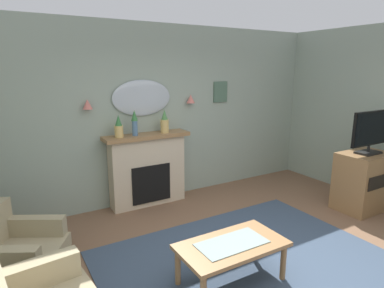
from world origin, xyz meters
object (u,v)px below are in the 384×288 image
(wall_sconce_left, at_px, (87,104))
(armchair_beside_couch, at_px, (11,247))
(mantel_vase_left, at_px, (119,128))
(wall_sconce_right, at_px, (191,99))
(framed_picture, at_px, (220,92))
(coffee_table, at_px, (232,248))
(tv_cabinet, at_px, (363,181))
(mantel_vase_centre, at_px, (165,123))
(tv_flatscreen, at_px, (371,131))
(mantel_vase_right, at_px, (135,122))
(wall_mirror, at_px, (142,98))
(fireplace, at_px, (148,170))

(wall_sconce_left, distance_m, armchair_beside_couch, 2.07)
(mantel_vase_left, distance_m, wall_sconce_right, 1.35)
(framed_picture, bearing_deg, coffee_table, -122.57)
(mantel_vase_left, xyz_separation_m, armchair_beside_couch, (-1.55, -0.95, -1.00))
(armchair_beside_couch, xyz_separation_m, tv_cabinet, (4.80, -0.89, 0.15))
(mantel_vase_centre, relative_size, tv_cabinet, 0.41)
(coffee_table, bearing_deg, mantel_vase_left, 99.41)
(mantel_vase_left, bearing_deg, tv_flatscreen, -29.81)
(armchair_beside_couch, bearing_deg, tv_flatscreen, -10.79)
(mantel_vase_right, height_order, wall_mirror, wall_mirror)
(wall_mirror, relative_size, armchair_beside_couch, 0.87)
(fireplace, bearing_deg, wall_sconce_left, 173.84)
(tv_flatscreen, bearing_deg, framed_picture, 122.56)
(wall_mirror, bearing_deg, wall_sconce_left, -176.63)
(fireplace, distance_m, tv_cabinet, 3.38)
(wall_mirror, distance_m, wall_sconce_left, 0.85)
(wall_mirror, xyz_separation_m, tv_cabinet, (2.81, -2.01, -1.26))
(wall_sconce_left, bearing_deg, wall_sconce_right, 0.00)
(wall_mirror, height_order, tv_flatscreen, wall_mirror)
(wall_sconce_right, xyz_separation_m, tv_flatscreen, (1.96, -1.99, -0.41))
(coffee_table, height_order, tv_cabinet, tv_cabinet)
(coffee_table, bearing_deg, armchair_beside_couch, 145.32)
(tv_flatscreen, bearing_deg, armchair_beside_couch, 169.21)
(wall_mirror, distance_m, tv_flatscreen, 3.50)
(mantel_vase_centre, relative_size, wall_sconce_right, 2.63)
(framed_picture, bearing_deg, mantel_vase_left, -174.73)
(mantel_vase_right, distance_m, mantel_vase_centre, 0.50)
(mantel_vase_right, distance_m, tv_cabinet, 3.64)
(fireplace, height_order, mantel_vase_left, mantel_vase_left)
(armchair_beside_couch, bearing_deg, mantel_vase_left, 31.58)
(mantel_vase_left, xyz_separation_m, tv_cabinet, (3.26, -1.84, -0.86))
(mantel_vase_left, height_order, coffee_table, mantel_vase_left)
(wall_sconce_right, relative_size, coffee_table, 0.13)
(mantel_vase_right, bearing_deg, mantel_vase_left, 180.00)
(wall_sconce_left, xyz_separation_m, framed_picture, (2.35, 0.06, 0.09))
(framed_picture, distance_m, coffee_table, 3.22)
(framed_picture, height_order, tv_cabinet, framed_picture)
(wall_sconce_right, distance_m, armchair_beside_couch, 3.33)
(mantel_vase_centre, relative_size, tv_flatscreen, 0.44)
(wall_mirror, bearing_deg, wall_sconce_right, -3.37)
(wall_sconce_left, xyz_separation_m, coffee_table, (0.78, -2.40, -1.28))
(mantel_vase_left, relative_size, coffee_table, 0.31)
(mantel_vase_right, height_order, wall_sconce_right, wall_sconce_right)
(mantel_vase_left, distance_m, framed_picture, 2.01)
(fireplace, height_order, coffee_table, fireplace)
(wall_mirror, relative_size, framed_picture, 2.67)
(mantel_vase_centre, xyz_separation_m, wall_sconce_left, (-1.15, 0.12, 0.34))
(mantel_vase_centre, distance_m, armchair_beside_couch, 2.68)
(mantel_vase_left, distance_m, tv_flatscreen, 3.75)
(fireplace, relative_size, tv_flatscreen, 1.62)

